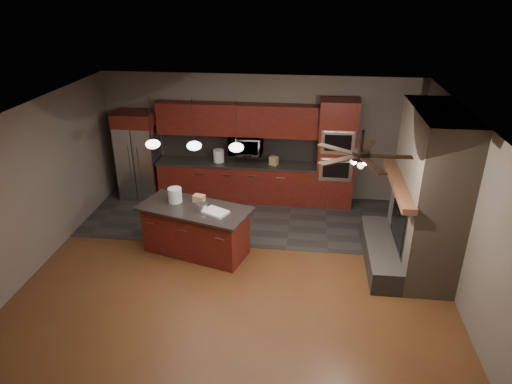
# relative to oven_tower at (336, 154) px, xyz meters

# --- Properties ---
(ground) EXTENTS (7.00, 7.00, 0.00)m
(ground) POSITION_rel_oven_tower_xyz_m (-1.70, -2.69, -1.19)
(ground) COLOR brown
(ground) RESTS_ON ground
(ceiling) EXTENTS (7.00, 6.00, 0.02)m
(ceiling) POSITION_rel_oven_tower_xyz_m (-1.70, -2.69, 1.61)
(ceiling) COLOR white
(ceiling) RESTS_ON back_wall
(back_wall) EXTENTS (7.00, 0.02, 2.80)m
(back_wall) POSITION_rel_oven_tower_xyz_m (-1.70, 0.31, 0.21)
(back_wall) COLOR #645A50
(back_wall) RESTS_ON ground
(right_wall) EXTENTS (0.02, 6.00, 2.80)m
(right_wall) POSITION_rel_oven_tower_xyz_m (1.80, -2.69, 0.21)
(right_wall) COLOR #645A50
(right_wall) RESTS_ON ground
(left_wall) EXTENTS (0.02, 6.00, 2.80)m
(left_wall) POSITION_rel_oven_tower_xyz_m (-5.20, -2.69, 0.21)
(left_wall) COLOR #645A50
(left_wall) RESTS_ON ground
(slate_tile_patch) EXTENTS (7.00, 2.40, 0.01)m
(slate_tile_patch) POSITION_rel_oven_tower_xyz_m (-1.70, -0.89, -1.19)
(slate_tile_patch) COLOR #2E2C29
(slate_tile_patch) RESTS_ON ground
(fireplace_column) EXTENTS (1.30, 2.10, 2.80)m
(fireplace_column) POSITION_rel_oven_tower_xyz_m (1.34, -2.29, 0.11)
(fireplace_column) COLOR #796956
(fireplace_column) RESTS_ON ground
(back_cabinetry) EXTENTS (3.59, 0.64, 2.20)m
(back_cabinetry) POSITION_rel_oven_tower_xyz_m (-2.18, 0.05, -0.30)
(back_cabinetry) COLOR #5C2111
(back_cabinetry) RESTS_ON ground
(oven_tower) EXTENTS (0.80, 0.63, 2.38)m
(oven_tower) POSITION_rel_oven_tower_xyz_m (0.00, 0.00, 0.00)
(oven_tower) COLOR #5C2111
(oven_tower) RESTS_ON ground
(microwave) EXTENTS (0.73, 0.41, 0.50)m
(microwave) POSITION_rel_oven_tower_xyz_m (-1.98, 0.06, 0.11)
(microwave) COLOR silver
(microwave) RESTS_ON back_cabinetry
(refrigerator) EXTENTS (0.85, 0.75, 2.00)m
(refrigerator) POSITION_rel_oven_tower_xyz_m (-4.41, -0.07, -0.19)
(refrigerator) COLOR silver
(refrigerator) RESTS_ON ground
(kitchen_island) EXTENTS (2.16, 1.43, 0.92)m
(kitchen_island) POSITION_rel_oven_tower_xyz_m (-2.57, -2.34, -0.73)
(kitchen_island) COLOR #5C2111
(kitchen_island) RESTS_ON ground
(white_bucket) EXTENTS (0.33, 0.33, 0.27)m
(white_bucket) POSITION_rel_oven_tower_xyz_m (-2.97, -2.15, -0.14)
(white_bucket) COLOR silver
(white_bucket) RESTS_ON kitchen_island
(paint_can) EXTENTS (0.22, 0.22, 0.13)m
(paint_can) POSITION_rel_oven_tower_xyz_m (-2.41, -2.44, -0.21)
(paint_can) COLOR silver
(paint_can) RESTS_ON kitchen_island
(paint_tray) EXTENTS (0.51, 0.46, 0.04)m
(paint_tray) POSITION_rel_oven_tower_xyz_m (-2.16, -2.50, -0.25)
(paint_tray) COLOR white
(paint_tray) RESTS_ON kitchen_island
(cardboard_box) EXTENTS (0.23, 0.19, 0.13)m
(cardboard_box) POSITION_rel_oven_tower_xyz_m (-2.54, -2.10, -0.21)
(cardboard_box) COLOR #B07A5B
(cardboard_box) RESTS_ON kitchen_island
(counter_bucket) EXTENTS (0.30, 0.30, 0.28)m
(counter_bucket) POSITION_rel_oven_tower_xyz_m (-2.58, 0.01, -0.15)
(counter_bucket) COLOR silver
(counter_bucket) RESTS_ON back_cabinetry
(counter_box) EXTENTS (0.21, 0.19, 0.19)m
(counter_box) POSITION_rel_oven_tower_xyz_m (-1.34, -0.04, -0.20)
(counter_box) COLOR #9E8151
(counter_box) RESTS_ON back_cabinetry
(pendant_left) EXTENTS (0.26, 0.26, 0.92)m
(pendant_left) POSITION_rel_oven_tower_xyz_m (-3.35, -1.99, 0.77)
(pendant_left) COLOR black
(pendant_left) RESTS_ON ceiling
(pendant_center) EXTENTS (0.26, 0.26, 0.92)m
(pendant_center) POSITION_rel_oven_tower_xyz_m (-2.60, -1.99, 0.77)
(pendant_center) COLOR black
(pendant_center) RESTS_ON ceiling
(pendant_right) EXTENTS (0.26, 0.26, 0.92)m
(pendant_right) POSITION_rel_oven_tower_xyz_m (-1.85, -1.99, 0.77)
(pendant_right) COLOR black
(pendant_right) RESTS_ON ceiling
(ceiling_fan) EXTENTS (1.27, 1.33, 0.41)m
(ceiling_fan) POSITION_rel_oven_tower_xyz_m (0.10, -3.49, 1.27)
(ceiling_fan) COLOR black
(ceiling_fan) RESTS_ON ceiling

